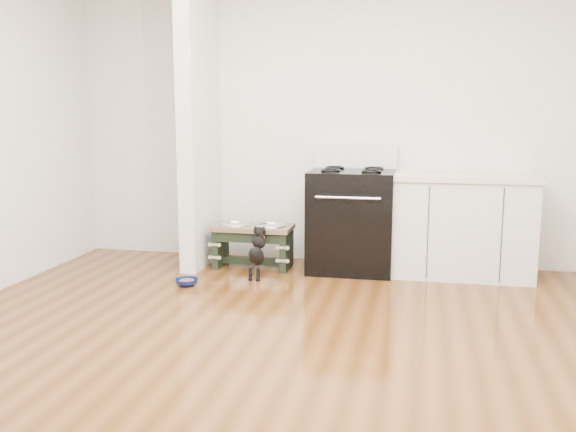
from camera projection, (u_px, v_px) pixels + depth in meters
The scene contains 8 objects.
ground at pixel (270, 354), 3.90m from camera, with size 5.00×5.00×0.00m, color #4C2A0D.
room_shell at pixel (269, 83), 3.63m from camera, with size 5.00×5.00×5.00m.
partition_wall at pixel (199, 122), 5.94m from camera, with size 0.15×0.80×2.70m, color silver.
oven_range at pixel (352, 219), 5.85m from camera, with size 0.76×0.69×1.14m.
cabinet_run at pixel (462, 225), 5.67m from camera, with size 1.24×0.64×0.91m.
dog_feeder at pixel (253, 238), 5.96m from camera, with size 0.73×0.39×0.42m.
puppy at pixel (257, 250), 5.62m from camera, with size 0.13×0.38×0.44m.
floor_bowl at pixel (187, 282), 5.39m from camera, with size 0.21×0.21×0.06m.
Camera 1 is at (0.88, -3.60, 1.48)m, focal length 40.00 mm.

